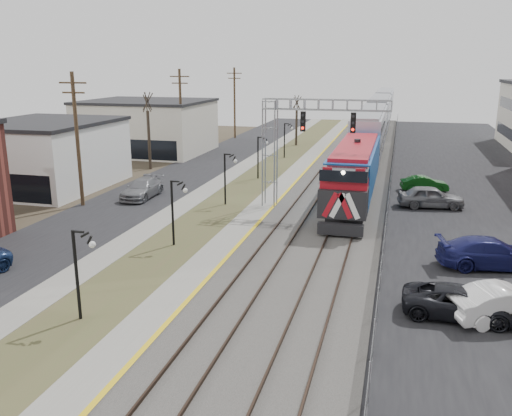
% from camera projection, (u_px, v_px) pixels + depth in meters
% --- Properties ---
extents(street_west, '(7.00, 120.00, 0.04)m').
position_uv_depth(street_west, '(172.00, 181.00, 50.11)').
color(street_west, black).
rests_on(street_west, ground).
extents(sidewalk, '(2.00, 120.00, 0.08)m').
position_uv_depth(sidewalk, '(218.00, 183.00, 49.00)').
color(sidewalk, gray).
rests_on(sidewalk, ground).
extents(grass_median, '(4.00, 120.00, 0.06)m').
position_uv_depth(grass_median, '(249.00, 185.00, 48.26)').
color(grass_median, '#474E29').
rests_on(grass_median, ground).
extents(platform, '(2.00, 120.00, 0.24)m').
position_uv_depth(platform, '(282.00, 186.00, 47.50)').
color(platform, gray).
rests_on(platform, ground).
extents(ballast_bed, '(8.00, 120.00, 0.20)m').
position_uv_depth(ballast_bed, '(340.00, 190.00, 46.27)').
color(ballast_bed, '#595651').
rests_on(ballast_bed, ground).
extents(parking_lot, '(16.00, 120.00, 0.04)m').
position_uv_depth(parking_lot, '(490.00, 199.00, 43.34)').
color(parking_lot, black).
rests_on(parking_lot, ground).
extents(platform_edge, '(0.24, 120.00, 0.01)m').
position_uv_depth(platform_edge, '(292.00, 185.00, 47.25)').
color(platform_edge, gold).
rests_on(platform_edge, platform).
extents(track_near, '(1.58, 120.00, 0.15)m').
position_uv_depth(track_near, '(316.00, 186.00, 46.72)').
color(track_near, '#2D2119').
rests_on(track_near, ballast_bed).
extents(track_far, '(1.58, 120.00, 0.15)m').
position_uv_depth(track_far, '(357.00, 189.00, 45.86)').
color(track_far, '#2D2119').
rests_on(track_far, ballast_bed).
extents(train, '(3.00, 85.85, 5.33)m').
position_uv_depth(train, '(376.00, 121.00, 74.15)').
color(train, '#144FA4').
rests_on(train, ground).
extents(signal_gantry, '(9.00, 1.07, 8.15)m').
position_uv_depth(signal_gantry, '(293.00, 135.00, 38.99)').
color(signal_gantry, gray).
rests_on(signal_gantry, ground).
extents(lampposts, '(0.14, 62.14, 4.00)m').
position_uv_depth(lampposts, '(175.00, 212.00, 32.14)').
color(lampposts, black).
rests_on(lampposts, ground).
extents(utility_poles, '(0.28, 80.28, 10.00)m').
position_uv_depth(utility_poles, '(78.00, 141.00, 40.23)').
color(utility_poles, '#4C3823').
rests_on(utility_poles, ground).
extents(fence, '(0.04, 120.00, 1.60)m').
position_uv_depth(fence, '(391.00, 185.00, 45.06)').
color(fence, gray).
rests_on(fence, ground).
extents(bare_trees, '(12.30, 42.30, 5.95)m').
position_uv_depth(bare_trees, '(175.00, 146.00, 53.36)').
color(bare_trees, '#382D23').
rests_on(bare_trees, ground).
extents(car_lot_b, '(5.06, 3.42, 1.58)m').
position_uv_depth(car_lot_b, '(507.00, 305.00, 22.65)').
color(car_lot_b, white).
rests_on(car_lot_b, ground).
extents(car_lot_c, '(4.98, 2.47, 1.36)m').
position_uv_depth(car_lot_c, '(461.00, 303.00, 23.06)').
color(car_lot_c, black).
rests_on(car_lot_c, ground).
extents(car_lot_d, '(5.90, 3.31, 1.62)m').
position_uv_depth(car_lot_d, '(491.00, 254.00, 28.68)').
color(car_lot_d, '#171951').
rests_on(car_lot_d, ground).
extents(car_lot_e, '(5.04, 2.56, 1.65)m').
position_uv_depth(car_lot_e, '(431.00, 197.00, 40.66)').
color(car_lot_e, slate).
rests_on(car_lot_e, ground).
extents(car_lot_f, '(4.06, 1.96, 1.28)m').
position_uv_depth(car_lot_f, '(424.00, 184.00, 45.89)').
color(car_lot_f, '#0D4310').
rests_on(car_lot_f, ground).
extents(car_street_b, '(2.23, 5.21, 1.50)m').
position_uv_depth(car_street_b, '(142.00, 189.00, 43.71)').
color(car_street_b, slate).
rests_on(car_street_b, ground).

